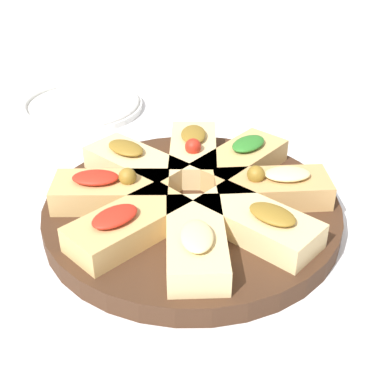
% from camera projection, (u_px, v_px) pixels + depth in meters
% --- Properties ---
extents(ground_plane, '(3.00, 3.00, 0.00)m').
position_uv_depth(ground_plane, '(192.00, 220.00, 0.65)').
color(ground_plane, white).
extents(serving_board, '(0.35, 0.35, 0.03)m').
position_uv_depth(serving_board, '(192.00, 211.00, 0.64)').
color(serving_board, '#422819').
rests_on(serving_board, ground_plane).
extents(focaccia_slice_0, '(0.15, 0.10, 0.05)m').
position_uv_depth(focaccia_slice_0, '(272.00, 187.00, 0.63)').
color(focaccia_slice_0, tan).
rests_on(focaccia_slice_0, serving_board).
extents(focaccia_slice_1, '(0.11, 0.15, 0.04)m').
position_uv_depth(focaccia_slice_1, '(240.00, 161.00, 0.69)').
color(focaccia_slice_1, tan).
rests_on(focaccia_slice_1, serving_board).
extents(focaccia_slice_2, '(0.09, 0.15, 0.05)m').
position_uv_depth(focaccia_slice_2, '(193.00, 152.00, 0.71)').
color(focaccia_slice_2, '#E5C689').
rests_on(focaccia_slice_2, serving_board).
extents(focaccia_slice_3, '(0.15, 0.11, 0.04)m').
position_uv_depth(focaccia_slice_3, '(135.00, 164.00, 0.68)').
color(focaccia_slice_3, '#E5C689').
rests_on(focaccia_slice_3, serving_board).
extents(focaccia_slice_4, '(0.15, 0.10, 0.05)m').
position_uv_depth(focaccia_slice_4, '(111.00, 191.00, 0.63)').
color(focaccia_slice_4, tan).
rests_on(focaccia_slice_4, serving_board).
extents(focaccia_slice_5, '(0.12, 0.15, 0.04)m').
position_uv_depth(focaccia_slice_5, '(128.00, 225.00, 0.57)').
color(focaccia_slice_5, tan).
rests_on(focaccia_slice_5, serving_board).
extents(focaccia_slice_6, '(0.10, 0.15, 0.04)m').
position_uv_depth(focaccia_slice_6, '(196.00, 241.00, 0.55)').
color(focaccia_slice_6, '#E5C689').
rests_on(focaccia_slice_6, serving_board).
extents(focaccia_slice_7, '(0.15, 0.11, 0.04)m').
position_uv_depth(focaccia_slice_7, '(259.00, 223.00, 0.57)').
color(focaccia_slice_7, '#E5C689').
rests_on(focaccia_slice_7, serving_board).
extents(plate_left, '(0.21, 0.21, 0.02)m').
position_uv_depth(plate_left, '(82.00, 105.00, 0.92)').
color(plate_left, white).
rests_on(plate_left, ground_plane).
extents(water_glass, '(0.06, 0.06, 0.11)m').
position_uv_depth(water_glass, '(380.00, 121.00, 0.76)').
color(water_glass, silver).
rests_on(water_glass, ground_plane).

